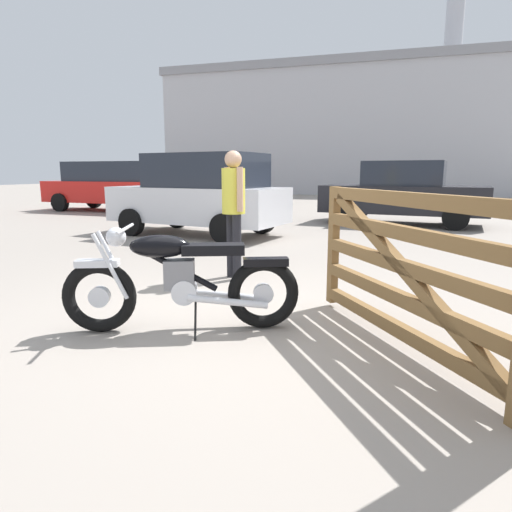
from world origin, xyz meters
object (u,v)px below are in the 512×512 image
vintage_motorcycle (180,281)px  pale_sedan_back (200,194)px  red_hatchback_near (403,193)px  bystander (234,201)px  white_estate_far (112,185)px  timber_gate (428,270)px

vintage_motorcycle → pale_sedan_back: bearing=-89.0°
vintage_motorcycle → red_hatchback_near: red_hatchback_near is taller
bystander → white_estate_far: size_ratio=0.35×
timber_gate → red_hatchback_near: bearing=-34.0°
white_estate_far → red_hatchback_near: bearing=176.0°
timber_gate → white_estate_far: size_ratio=0.45×
timber_gate → pale_sedan_back: 7.24m
vintage_motorcycle → red_hatchback_near: 9.41m
red_hatchback_near → bystander: bearing=80.9°
timber_gate → bystander: size_ratio=1.27×
timber_gate → bystander: bystander is taller
vintage_motorcycle → bystander: 2.09m
bystander → red_hatchback_near: bearing=27.6°
white_estate_far → pale_sedan_back: bearing=142.6°
bystander → white_estate_far: 11.46m
bystander → pale_sedan_back: (-2.28, 3.56, -0.10)m
vintage_motorcycle → bystander: size_ratio=1.17×
white_estate_far → pale_sedan_back: (5.81, -4.54, -0.02)m
timber_gate → white_estate_far: 14.53m
bystander → timber_gate: bearing=-88.6°
vintage_motorcycle → red_hatchback_near: size_ratio=0.45×
pale_sedan_back → red_hatchback_near: pale_sedan_back is taller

